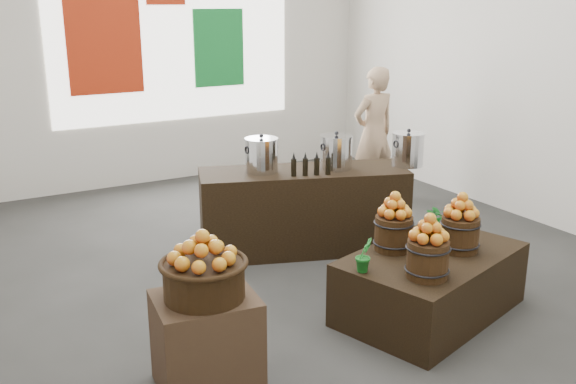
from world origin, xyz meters
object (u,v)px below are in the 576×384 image
display_table (431,283)px  stock_pot_left (262,156)px  wicker_basket (204,280)px  stock_pot_right (408,150)px  stock_pot_center (336,153)px  shopper (374,133)px  crate (207,342)px  counter (303,210)px

display_table → stock_pot_left: (-0.53, 1.74, 0.69)m
wicker_basket → stock_pot_right: (2.64, 1.32, 0.23)m
stock_pot_right → display_table: bearing=-122.0°
display_table → stock_pot_center: size_ratio=4.76×
stock_pot_center → shopper: bearing=41.5°
crate → counter: bearing=44.4°
crate → stock_pot_center: 2.60m
display_table → counter: 1.62m
stock_pot_left → shopper: 2.22m
stock_pot_left → stock_pot_right: bearing=-19.7°
wicker_basket → stock_pot_center: (1.98, 1.56, 0.23)m
crate → counter: (1.69, 1.66, 0.09)m
crate → stock_pot_left: size_ratio=2.02×
stock_pot_right → shopper: shopper is taller
crate → stock_pot_center: (1.98, 1.56, 0.64)m
stock_pot_center → shopper: (1.34, 1.18, -0.15)m
stock_pot_right → shopper: bearing=64.4°
display_table → stock_pot_right: 1.65m
wicker_basket → crate: bearing=0.0°
wicker_basket → display_table: bearing=1.7°
display_table → stock_pot_left: bearing=90.4°
wicker_basket → counter: 2.39m
display_table → wicker_basket: bearing=165.2°
display_table → stock_pot_left: stock_pot_left is taller
counter → shopper: shopper is taller
counter → shopper: 1.99m
crate → stock_pot_left: 2.32m
stock_pot_center → stock_pot_right: 0.70m
stock_pot_left → stock_pot_center: 0.70m
shopper → stock_pot_right: bearing=62.7°
counter → stock_pot_right: size_ratio=6.47×
counter → shopper: size_ratio=1.23×
crate → shopper: 4.33m
stock_pot_center → display_table: bearing=-95.0°
crate → stock_pot_center: size_ratio=2.02×
stock_pot_center → shopper: shopper is taller
wicker_basket → stock_pot_left: stock_pot_left is taller
wicker_basket → display_table: (1.85, 0.05, -0.47)m
crate → display_table: (1.85, 0.05, -0.06)m
counter → shopper: (1.63, 1.08, 0.39)m
stock_pot_left → shopper: bearing=25.4°
counter → stock_pot_left: stock_pot_left is taller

